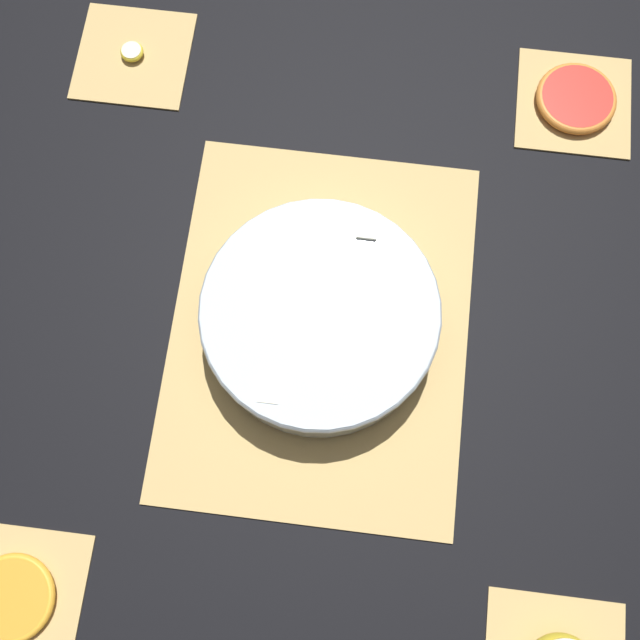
% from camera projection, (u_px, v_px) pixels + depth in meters
% --- Properties ---
extents(ground_plane, '(6.00, 6.00, 0.00)m').
position_uv_depth(ground_plane, '(320.00, 328.00, 0.87)').
color(ground_plane, black).
extents(bamboo_mat_center, '(0.45, 0.34, 0.01)m').
position_uv_depth(bamboo_mat_center, '(320.00, 327.00, 0.87)').
color(bamboo_mat_center, tan).
rests_on(bamboo_mat_center, ground_plane).
extents(coaster_mat_near_left, '(0.14, 0.14, 0.01)m').
position_uv_depth(coaster_mat_near_left, '(133.00, 55.00, 0.97)').
color(coaster_mat_near_left, tan).
rests_on(coaster_mat_near_left, ground_plane).
extents(coaster_mat_near_right, '(0.14, 0.14, 0.01)m').
position_uv_depth(coaster_mat_near_right, '(14.00, 598.00, 0.79)').
color(coaster_mat_near_right, tan).
rests_on(coaster_mat_near_right, ground_plane).
extents(coaster_mat_far_left, '(0.14, 0.14, 0.01)m').
position_uv_depth(coaster_mat_far_left, '(574.00, 102.00, 0.95)').
color(coaster_mat_far_left, tan).
rests_on(coaster_mat_far_left, ground_plane).
extents(fruit_salad_bowl, '(0.26, 0.26, 0.08)m').
position_uv_depth(fruit_salad_bowl, '(320.00, 317.00, 0.83)').
color(fruit_salad_bowl, silver).
rests_on(fruit_salad_bowl, bamboo_mat_center).
extents(orange_slice_whole, '(0.09, 0.09, 0.01)m').
position_uv_depth(orange_slice_whole, '(12.00, 598.00, 0.78)').
color(orange_slice_whole, orange).
rests_on(orange_slice_whole, coaster_mat_near_right).
extents(banana_coin_single, '(0.03, 0.03, 0.01)m').
position_uv_depth(banana_coin_single, '(132.00, 52.00, 0.96)').
color(banana_coin_single, '#F4EABC').
rests_on(banana_coin_single, coaster_mat_near_left).
extents(grapefruit_slice, '(0.10, 0.10, 0.01)m').
position_uv_depth(grapefruit_slice, '(576.00, 98.00, 0.94)').
color(grapefruit_slice, red).
rests_on(grapefruit_slice, coaster_mat_far_left).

